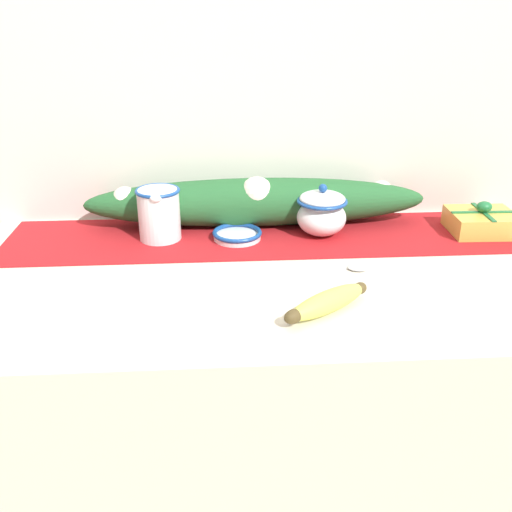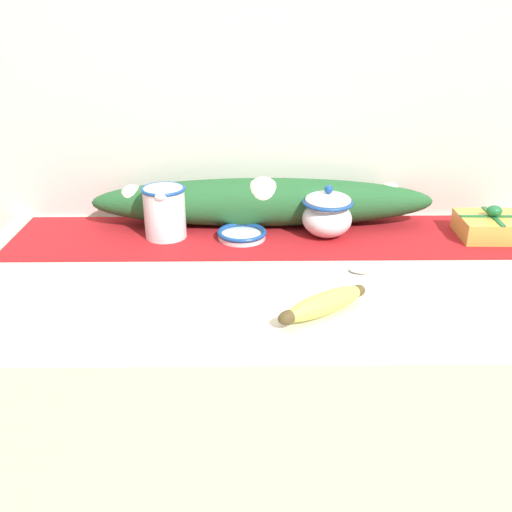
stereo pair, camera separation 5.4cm
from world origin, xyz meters
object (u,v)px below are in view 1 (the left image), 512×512
cream_pitcher (159,212)px  sugar_bowl (322,212)px  gift_box (482,222)px  spoon (351,267)px  banana (327,302)px  small_dish (237,235)px

cream_pitcher → sugar_bowl: 0.38m
sugar_bowl → gift_box: 0.39m
gift_box → sugar_bowl: bearing=178.9°
cream_pitcher → spoon: 0.45m
sugar_bowl → banana: sugar_bowl is taller
sugar_bowl → banana: 0.37m
sugar_bowl → gift_box: bearing=-1.1°
sugar_bowl → gift_box: sugar_bowl is taller
cream_pitcher → small_dish: (0.18, -0.02, -0.05)m
banana → spoon: banana is taller
sugar_bowl → gift_box: (0.38, -0.01, -0.03)m
banana → cream_pitcher: bearing=131.9°
cream_pitcher → small_dish: size_ratio=1.07×
gift_box → cream_pitcher: bearing=179.3°
cream_pitcher → sugar_bowl: sugar_bowl is taller
small_dish → banana: banana is taller
cream_pitcher → banana: 0.49m
sugar_bowl → banana: bearing=-97.9°
sugar_bowl → spoon: sugar_bowl is taller
banana → spoon: 0.19m
banana → gift_box: 0.56m
cream_pitcher → small_dish: cream_pitcher is taller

